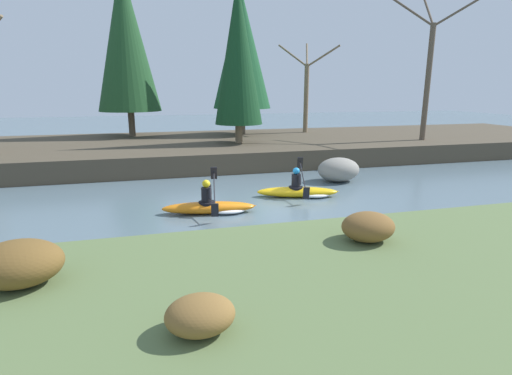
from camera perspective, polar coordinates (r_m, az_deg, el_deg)
ground_plane at (r=12.44m, az=0.73°, el=-2.63°), size 90.00×90.00×0.00m
riverbank_near at (r=6.81m, az=16.10°, el=-15.64°), size 44.00×6.74×0.51m
riverbank_far at (r=21.44m, az=-6.12°, el=5.58°), size 44.00×9.61×0.90m
conifer_tree_mid_left at (r=24.12m, az=-18.16°, el=19.53°), size 3.43×3.43×9.13m
conifer_tree_centre at (r=19.98m, az=-2.58°, el=18.63°), size 2.33×2.33×7.64m
conifer_tree_mid_right at (r=23.91m, az=-2.07°, el=19.01°), size 3.33×3.33×8.00m
bare_tree_mid_upstream at (r=25.17m, az=7.21°, el=13.65°), size 3.01×2.98×5.41m
bare_tree_mid_downstream at (r=23.03m, az=23.44°, el=15.36°), size 4.24×4.19×7.76m
shrub_clump_nearest at (r=7.42m, az=-30.81°, el=-9.31°), size 1.35×1.12×0.73m
shrub_clump_second at (r=5.38m, az=-7.98°, el=-17.58°), size 0.91×0.76×0.49m
shrub_clump_third at (r=8.50m, az=15.73°, el=-5.41°), size 1.11×0.92×0.60m
kayaker_lead at (r=13.50m, az=6.40°, el=-0.51°), size 2.78×2.04×1.20m
kayaker_middle at (r=11.75m, az=-6.22°, el=-2.72°), size 2.80×2.07×1.20m
boulder_midstream at (r=15.94m, az=11.70°, el=2.52°), size 1.66×1.30×0.94m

